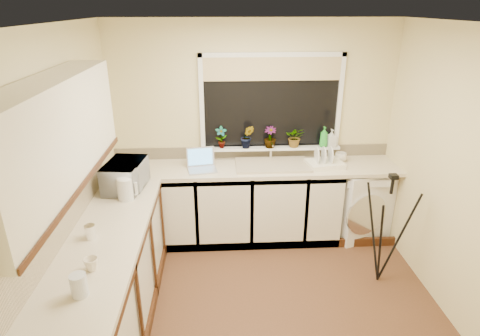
# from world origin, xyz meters

# --- Properties ---
(floor) EXTENTS (3.20, 3.20, 0.00)m
(floor) POSITION_xyz_m (0.00, 0.00, 0.00)
(floor) COLOR brown
(floor) RESTS_ON ground
(ceiling) EXTENTS (3.20, 3.20, 0.00)m
(ceiling) POSITION_xyz_m (0.00, 0.00, 2.45)
(ceiling) COLOR white
(ceiling) RESTS_ON ground
(wall_back) EXTENTS (3.20, 0.00, 3.20)m
(wall_back) POSITION_xyz_m (0.00, 1.50, 1.23)
(wall_back) COLOR beige
(wall_back) RESTS_ON ground
(wall_front) EXTENTS (3.20, 0.00, 3.20)m
(wall_front) POSITION_xyz_m (0.00, -1.50, 1.23)
(wall_front) COLOR beige
(wall_front) RESTS_ON ground
(wall_left) EXTENTS (0.00, 3.00, 3.00)m
(wall_left) POSITION_xyz_m (-1.60, 0.00, 1.23)
(wall_left) COLOR beige
(wall_left) RESTS_ON ground
(wall_right) EXTENTS (0.00, 3.00, 3.00)m
(wall_right) POSITION_xyz_m (1.60, 0.00, 1.23)
(wall_right) COLOR beige
(wall_right) RESTS_ON ground
(base_cabinet_back) EXTENTS (2.55, 0.60, 0.86)m
(base_cabinet_back) POSITION_xyz_m (-0.33, 1.20, 0.43)
(base_cabinet_back) COLOR silver
(base_cabinet_back) RESTS_ON floor
(base_cabinet_left) EXTENTS (0.54, 2.40, 0.86)m
(base_cabinet_left) POSITION_xyz_m (-1.30, -0.30, 0.43)
(base_cabinet_left) COLOR silver
(base_cabinet_left) RESTS_ON floor
(worktop_back) EXTENTS (3.20, 0.60, 0.04)m
(worktop_back) POSITION_xyz_m (0.00, 1.20, 0.88)
(worktop_back) COLOR beige
(worktop_back) RESTS_ON base_cabinet_back
(worktop_left) EXTENTS (0.60, 2.40, 0.04)m
(worktop_left) POSITION_xyz_m (-1.30, -0.30, 0.88)
(worktop_left) COLOR beige
(worktop_left) RESTS_ON base_cabinet_left
(upper_cabinet) EXTENTS (0.28, 1.90, 0.70)m
(upper_cabinet) POSITION_xyz_m (-1.44, -0.45, 1.80)
(upper_cabinet) COLOR silver
(upper_cabinet) RESTS_ON wall_left
(splashback_left) EXTENTS (0.02, 2.40, 0.45)m
(splashback_left) POSITION_xyz_m (-1.59, -0.30, 1.12)
(splashback_left) COLOR beige
(splashback_left) RESTS_ON wall_left
(splashback_back) EXTENTS (3.20, 0.02, 0.14)m
(splashback_back) POSITION_xyz_m (0.00, 1.49, 0.97)
(splashback_back) COLOR beige
(splashback_back) RESTS_ON wall_back
(window_glass) EXTENTS (1.50, 0.02, 1.00)m
(window_glass) POSITION_xyz_m (0.20, 1.49, 1.55)
(window_glass) COLOR black
(window_glass) RESTS_ON wall_back
(window_blind) EXTENTS (1.50, 0.02, 0.25)m
(window_blind) POSITION_xyz_m (0.20, 1.46, 1.92)
(window_blind) COLOR tan
(window_blind) RESTS_ON wall_back
(windowsill) EXTENTS (1.60, 0.14, 0.03)m
(windowsill) POSITION_xyz_m (0.20, 1.43, 1.04)
(windowsill) COLOR white
(windowsill) RESTS_ON wall_back
(sink) EXTENTS (0.82, 0.46, 0.03)m
(sink) POSITION_xyz_m (0.20, 1.20, 0.91)
(sink) COLOR tan
(sink) RESTS_ON worktop_back
(faucet) EXTENTS (0.03, 0.03, 0.24)m
(faucet) POSITION_xyz_m (0.20, 1.38, 1.02)
(faucet) COLOR silver
(faucet) RESTS_ON worktop_back
(washing_machine) EXTENTS (0.74, 0.72, 0.84)m
(washing_machine) POSITION_xyz_m (1.23, 1.23, 0.42)
(washing_machine) COLOR white
(washing_machine) RESTS_ON floor
(laptop) EXTENTS (0.34, 0.31, 0.23)m
(laptop) POSITION_xyz_m (-0.59, 1.16, 0.96)
(laptop) COLOR #AAA9B1
(laptop) RESTS_ON worktop_back
(kettle) EXTENTS (0.16, 0.16, 0.21)m
(kettle) POSITION_xyz_m (-1.26, 0.46, 1.00)
(kettle) COLOR silver
(kettle) RESTS_ON worktop_left
(dish_rack) EXTENTS (0.43, 0.35, 0.06)m
(dish_rack) POSITION_xyz_m (0.78, 1.16, 0.93)
(dish_rack) COLOR white
(dish_rack) RESTS_ON worktop_back
(tripod) EXTENTS (0.61, 0.61, 1.15)m
(tripod) POSITION_xyz_m (1.18, 0.31, 0.58)
(tripod) COLOR black
(tripod) RESTS_ON floor
(glass_jug) EXTENTS (0.10, 0.10, 0.15)m
(glass_jug) POSITION_xyz_m (-1.27, -0.86, 0.97)
(glass_jug) COLOR silver
(glass_jug) RESTS_ON worktop_left
(steel_jar) EXTENTS (0.08, 0.08, 0.11)m
(steel_jar) POSITION_xyz_m (-1.39, -0.20, 0.96)
(steel_jar) COLOR white
(steel_jar) RESTS_ON worktop_left
(microwave) EXTENTS (0.39, 0.53, 0.27)m
(microwave) POSITION_xyz_m (-1.30, 0.69, 1.04)
(microwave) COLOR silver
(microwave) RESTS_ON worktop_left
(plant_a) EXTENTS (0.14, 0.10, 0.25)m
(plant_a) POSITION_xyz_m (-0.37, 1.42, 1.18)
(plant_a) COLOR #999999
(plant_a) RESTS_ON windowsill
(plant_b) EXTENTS (0.15, 0.13, 0.27)m
(plant_b) POSITION_xyz_m (-0.07, 1.39, 1.18)
(plant_b) COLOR #999999
(plant_b) RESTS_ON windowsill
(plant_c) EXTENTS (0.16, 0.16, 0.24)m
(plant_c) POSITION_xyz_m (0.19, 1.40, 1.17)
(plant_c) COLOR #999999
(plant_c) RESTS_ON windowsill
(plant_d) EXTENTS (0.24, 0.22, 0.23)m
(plant_d) POSITION_xyz_m (0.48, 1.41, 1.17)
(plant_d) COLOR #999999
(plant_d) RESTS_ON windowsill
(soap_bottle_green) EXTENTS (0.10, 0.10, 0.24)m
(soap_bottle_green) POSITION_xyz_m (0.81, 1.39, 1.17)
(soap_bottle_green) COLOR green
(soap_bottle_green) RESTS_ON windowsill
(soap_bottle_clear) EXTENTS (0.11, 0.11, 0.20)m
(soap_bottle_clear) POSITION_xyz_m (0.90, 1.40, 1.15)
(soap_bottle_clear) COLOR #999999
(soap_bottle_clear) RESTS_ON windowsill
(cup_back) EXTENTS (0.17, 0.17, 0.11)m
(cup_back) POSITION_xyz_m (1.00, 1.29, 0.95)
(cup_back) COLOR silver
(cup_back) RESTS_ON worktop_back
(cup_left) EXTENTS (0.13, 0.13, 0.09)m
(cup_left) POSITION_xyz_m (-1.27, -0.61, 0.95)
(cup_left) COLOR #F1E3C7
(cup_left) RESTS_ON worktop_left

